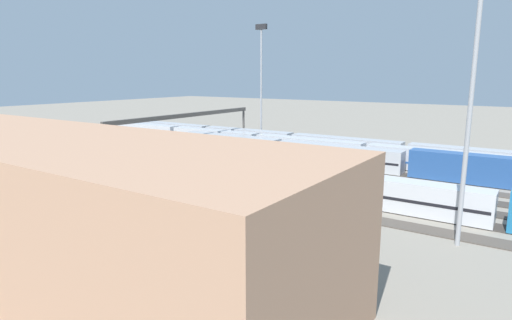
{
  "coord_description": "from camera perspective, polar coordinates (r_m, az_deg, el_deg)",
  "views": [
    {
      "loc": [
        -42.44,
        63.44,
        16.14
      ],
      "look_at": [
        -3.69,
        5.99,
        2.5
      ],
      "focal_mm": 30.02,
      "sensor_mm": 36.0,
      "label": 1
    }
  ],
  "objects": [
    {
      "name": "light_mast_1",
      "position": [
        43.75,
        27.11,
        11.5
      ],
      "size": [
        2.8,
        0.7,
        27.2
      ],
      "color": "#9EA0A5",
      "rests_on": "ground_plane"
    },
    {
      "name": "track_bed_3",
      "position": [
        80.05,
        1.21,
        -0.46
      ],
      "size": [
        140.0,
        2.8,
        0.12
      ],
      "primitive_type": "cube",
      "color": "#4C443D",
      "rests_on": "ground_plane"
    },
    {
      "name": "track_bed_2",
      "position": [
        84.22,
        3.06,
        0.11
      ],
      "size": [
        140.0,
        2.8,
        0.12
      ],
      "primitive_type": "cube",
      "color": "#3D3833",
      "rests_on": "ground_plane"
    },
    {
      "name": "train_on_track_1",
      "position": [
        86.39,
        6.92,
        1.64
      ],
      "size": [
        119.8,
        3.06,
        3.8
      ],
      "color": "silver",
      "rests_on": "ground_plane"
    },
    {
      "name": "ground_plane",
      "position": [
        78.02,
        0.22,
        -0.8
      ],
      "size": [
        400.0,
        400.0,
        0.0
      ],
      "primitive_type": "plane",
      "color": "gray"
    },
    {
      "name": "track_bed_7",
      "position": [
        64.58,
        -8.47,
        -3.41
      ],
      "size": [
        140.0,
        2.8,
        0.12
      ],
      "primitive_type": "cube",
      "color": "#4C443D",
      "rests_on": "ground_plane"
    },
    {
      "name": "track_bed_1",
      "position": [
        88.47,
        4.72,
        0.63
      ],
      "size": [
        140.0,
        2.8,
        0.12
      ],
      "primitive_type": "cube",
      "color": "#3D3833",
      "rests_on": "ground_plane"
    },
    {
      "name": "track_bed_5",
      "position": [
        72.04,
        -3.1,
        -1.78
      ],
      "size": [
        140.0,
        2.8,
        0.12
      ],
      "primitive_type": "cube",
      "color": "#3D3833",
      "rests_on": "ground_plane"
    },
    {
      "name": "train_on_track_0",
      "position": [
        89.31,
        10.49,
        1.87
      ],
      "size": [
        114.8,
        3.06,
        4.4
      ],
      "color": "black",
      "rests_on": "ground_plane"
    },
    {
      "name": "signal_gantry",
      "position": [
        87.46,
        -9.21,
        5.48
      ],
      "size": [
        0.7,
        40.0,
        8.8
      ],
      "color": "#4C4742",
      "rests_on": "ground_plane"
    },
    {
      "name": "light_mast_0",
      "position": [
        101.35,
        0.7,
        11.97
      ],
      "size": [
        2.8,
        0.7,
        27.74
      ],
      "color": "#9EA0A5",
      "rests_on": "ground_plane"
    },
    {
      "name": "track_bed_6",
      "position": [
        68.22,
        -5.64,
        -2.55
      ],
      "size": [
        140.0,
        2.8,
        0.12
      ],
      "primitive_type": "cube",
      "color": "#3D3833",
      "rests_on": "ground_plane"
    },
    {
      "name": "track_bed_4",
      "position": [
        75.98,
        -0.83,
        -1.08
      ],
      "size": [
        140.0,
        2.8,
        0.12
      ],
      "primitive_type": "cube",
      "color": "#3D3833",
      "rests_on": "ground_plane"
    },
    {
      "name": "train_on_track_6",
      "position": [
        60.28,
        4.24,
        -2.39
      ],
      "size": [
        90.6,
        3.06,
        4.4
      ],
      "color": "#1E6B9E",
      "rests_on": "ground_plane"
    },
    {
      "name": "maintenance_shed",
      "position": [
        43.23,
        -28.34,
        -4.17
      ],
      "size": [
        58.8,
        15.27,
        11.45
      ],
      "primitive_type": "cube",
      "color": "tan",
      "rests_on": "ground_plane"
    },
    {
      "name": "track_bed_0",
      "position": [
        92.8,
        6.24,
        1.09
      ],
      "size": [
        140.0,
        2.8,
        0.12
      ],
      "primitive_type": "cube",
      "color": "#4C443D",
      "rests_on": "ground_plane"
    },
    {
      "name": "train_on_track_2",
      "position": [
        79.18,
        9.41,
        0.77
      ],
      "size": [
        66.4,
        3.06,
        4.4
      ],
      "color": "#285193",
      "rests_on": "ground_plane"
    }
  ]
}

